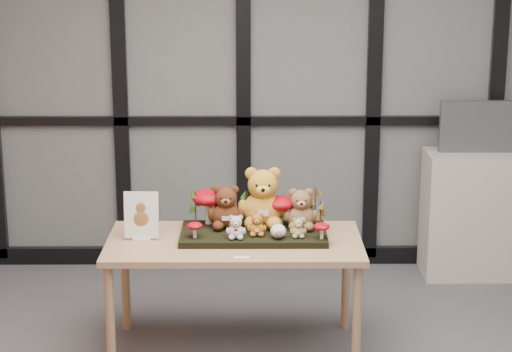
{
  "coord_description": "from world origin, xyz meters",
  "views": [
    {
      "loc": [
        -0.4,
        -3.85,
        2.32
      ],
      "look_at": [
        -0.37,
        0.98,
        1.04
      ],
      "focal_mm": 65.0,
      "sensor_mm": 36.0,
      "label": 1
    }
  ],
  "objects_px": {
    "sign_holder": "(141,218)",
    "cabinet": "(472,214)",
    "mushroom_front_right": "(322,230)",
    "bear_white_bow": "(236,225)",
    "bear_beige_small": "(298,227)",
    "monitor": "(476,127)",
    "display_table": "(234,252)",
    "bear_pooh_yellow": "(263,194)",
    "bear_tan_back": "(301,206)",
    "mushroom_back_left": "(209,205)",
    "mushroom_front_left": "(195,229)",
    "bear_brown_medium": "(226,204)",
    "plush_cream_hedgehog": "(278,230)",
    "mushroom_back_right": "(280,210)",
    "bear_small_yellow": "(257,223)",
    "diorama_tray": "(253,234)"
  },
  "relations": [
    {
      "from": "bear_white_bow",
      "to": "plush_cream_hedgehog",
      "type": "relative_size",
      "value": 1.69
    },
    {
      "from": "bear_tan_back",
      "to": "plush_cream_hedgehog",
      "type": "bearing_deg",
      "value": -126.83
    },
    {
      "from": "bear_small_yellow",
      "to": "mushroom_back_right",
      "type": "bearing_deg",
      "value": 50.94
    },
    {
      "from": "sign_holder",
      "to": "diorama_tray",
      "type": "bearing_deg",
      "value": 4.86
    },
    {
      "from": "mushroom_back_left",
      "to": "mushroom_back_right",
      "type": "relative_size",
      "value": 1.14
    },
    {
      "from": "plush_cream_hedgehog",
      "to": "bear_pooh_yellow",
      "type": "bearing_deg",
      "value": 110.51
    },
    {
      "from": "mushroom_front_left",
      "to": "bear_beige_small",
      "type": "bearing_deg",
      "value": 0.39
    },
    {
      "from": "bear_beige_small",
      "to": "mushroom_front_left",
      "type": "xyz_separation_m",
      "value": [
        -0.57,
        -0.0,
        -0.01
      ]
    },
    {
      "from": "bear_beige_small",
      "to": "sign_holder",
      "type": "distance_m",
      "value": 0.87
    },
    {
      "from": "mushroom_front_right",
      "to": "diorama_tray",
      "type": "bearing_deg",
      "value": 159.93
    },
    {
      "from": "bear_pooh_yellow",
      "to": "bear_beige_small",
      "type": "height_order",
      "value": "bear_pooh_yellow"
    },
    {
      "from": "bear_pooh_yellow",
      "to": "bear_white_bow",
      "type": "relative_size",
      "value": 2.61
    },
    {
      "from": "diorama_tray",
      "to": "bear_beige_small",
      "type": "relative_size",
      "value": 6.81
    },
    {
      "from": "bear_pooh_yellow",
      "to": "bear_small_yellow",
      "type": "height_order",
      "value": "bear_pooh_yellow"
    },
    {
      "from": "bear_beige_small",
      "to": "mushroom_front_left",
      "type": "distance_m",
      "value": 0.57
    },
    {
      "from": "plush_cream_hedgehog",
      "to": "sign_holder",
      "type": "bearing_deg",
      "value": 173.67
    },
    {
      "from": "sign_holder",
      "to": "monitor",
      "type": "height_order",
      "value": "monitor"
    },
    {
      "from": "bear_pooh_yellow",
      "to": "mushroom_back_left",
      "type": "relative_size",
      "value": 1.72
    },
    {
      "from": "cabinet",
      "to": "monitor",
      "type": "xyz_separation_m",
      "value": [
        0.0,
        0.02,
        0.61
      ]
    },
    {
      "from": "mushroom_front_right",
      "to": "cabinet",
      "type": "relative_size",
      "value": 0.11
    },
    {
      "from": "display_table",
      "to": "bear_tan_back",
      "type": "xyz_separation_m",
      "value": [
        0.37,
        0.11,
        0.23
      ]
    },
    {
      "from": "plush_cream_hedgehog",
      "to": "bear_white_bow",
      "type": "bearing_deg",
      "value": -179.64
    },
    {
      "from": "mushroom_back_right",
      "to": "cabinet",
      "type": "relative_size",
      "value": 0.22
    },
    {
      "from": "bear_pooh_yellow",
      "to": "cabinet",
      "type": "bearing_deg",
      "value": 36.32
    },
    {
      "from": "plush_cream_hedgehog",
      "to": "mushroom_back_left",
      "type": "height_order",
      "value": "mushroom_back_left"
    },
    {
      "from": "mushroom_front_right",
      "to": "bear_white_bow",
      "type": "bearing_deg",
      "value": 178.28
    },
    {
      "from": "display_table",
      "to": "bear_pooh_yellow",
      "type": "bearing_deg",
      "value": 43.77
    },
    {
      "from": "mushroom_back_left",
      "to": "mushroom_front_left",
      "type": "relative_size",
      "value": 2.28
    },
    {
      "from": "mushroom_front_left",
      "to": "monitor",
      "type": "relative_size",
      "value": 0.19
    },
    {
      "from": "bear_brown_medium",
      "to": "cabinet",
      "type": "bearing_deg",
      "value": 33.48
    },
    {
      "from": "bear_white_bow",
      "to": "mushroom_back_left",
      "type": "distance_m",
      "value": 0.31
    },
    {
      "from": "bear_beige_small",
      "to": "mushroom_back_left",
      "type": "xyz_separation_m",
      "value": [
        -0.5,
        0.25,
        0.05
      ]
    },
    {
      "from": "sign_holder",
      "to": "cabinet",
      "type": "bearing_deg",
      "value": 31.0
    },
    {
      "from": "bear_small_yellow",
      "to": "mushroom_front_right",
      "type": "xyz_separation_m",
      "value": [
        0.35,
        -0.07,
        -0.02
      ]
    },
    {
      "from": "display_table",
      "to": "monitor",
      "type": "xyz_separation_m",
      "value": [
        1.62,
        1.23,
        0.45
      ]
    },
    {
      "from": "sign_holder",
      "to": "monitor",
      "type": "distance_m",
      "value": 2.47
    },
    {
      "from": "cabinet",
      "to": "bear_beige_small",
      "type": "bearing_deg",
      "value": -134.89
    },
    {
      "from": "diorama_tray",
      "to": "sign_holder",
      "type": "bearing_deg",
      "value": -176.62
    },
    {
      "from": "diorama_tray",
      "to": "bear_white_bow",
      "type": "height_order",
      "value": "bear_white_bow"
    },
    {
      "from": "bear_pooh_yellow",
      "to": "mushroom_front_right",
      "type": "xyz_separation_m",
      "value": [
        0.32,
        -0.23,
        -0.14
      ]
    },
    {
      "from": "display_table",
      "to": "mushroom_front_right",
      "type": "xyz_separation_m",
      "value": [
        0.48,
        -0.08,
        0.15
      ]
    },
    {
      "from": "display_table",
      "to": "plush_cream_hedgehog",
      "type": "height_order",
      "value": "plush_cream_hedgehog"
    },
    {
      "from": "display_table",
      "to": "bear_beige_small",
      "type": "distance_m",
      "value": 0.39
    },
    {
      "from": "display_table",
      "to": "mushroom_back_left",
      "type": "relative_size",
      "value": 6.47
    },
    {
      "from": "mushroom_back_left",
      "to": "monitor",
      "type": "height_order",
      "value": "monitor"
    },
    {
      "from": "bear_brown_medium",
      "to": "mushroom_back_left",
      "type": "height_order",
      "value": "bear_brown_medium"
    },
    {
      "from": "bear_brown_medium",
      "to": "mushroom_front_right",
      "type": "distance_m",
      "value": 0.57
    },
    {
      "from": "bear_tan_back",
      "to": "bear_white_bow",
      "type": "height_order",
      "value": "bear_tan_back"
    },
    {
      "from": "bear_tan_back",
      "to": "diorama_tray",
      "type": "bearing_deg",
      "value": -168.39
    },
    {
      "from": "display_table",
      "to": "bear_brown_medium",
      "type": "bearing_deg",
      "value": 111.54
    }
  ]
}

